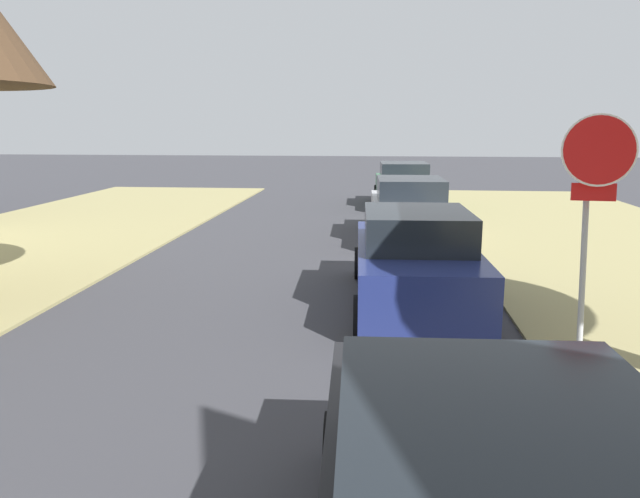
# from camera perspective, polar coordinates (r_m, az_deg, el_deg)

# --- Properties ---
(stop_sign_far) EXTENTS (0.81, 0.44, 2.96)m
(stop_sign_far) POSITION_cam_1_polar(r_m,az_deg,el_deg) (7.54, 24.24, 5.25)
(stop_sign_far) COLOR #9EA0A5
(stop_sign_far) RESTS_ON grass_verge_right
(parked_sedan_navy) EXTENTS (2.08, 4.46, 1.57)m
(parked_sedan_navy) POSITION_cam_1_polar(r_m,az_deg,el_deg) (9.90, 8.85, -1.17)
(parked_sedan_navy) COLOR navy
(parked_sedan_navy) RESTS_ON ground
(parked_sedan_silver) EXTENTS (2.08, 4.46, 1.57)m
(parked_sedan_silver) POSITION_cam_1_polar(r_m,az_deg,el_deg) (15.65, 8.32, 3.52)
(parked_sedan_silver) COLOR #BCBCC1
(parked_sedan_silver) RESTS_ON ground
(parked_sedan_green) EXTENTS (2.08, 4.46, 1.57)m
(parked_sedan_green) POSITION_cam_1_polar(r_m,az_deg,el_deg) (22.02, 7.76, 5.84)
(parked_sedan_green) COLOR #28663D
(parked_sedan_green) RESTS_ON ground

